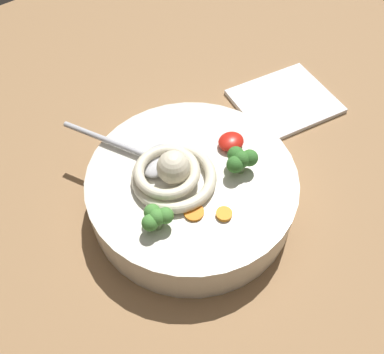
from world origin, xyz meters
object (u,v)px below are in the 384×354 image
at_px(noodle_pile, 172,173).
at_px(soup_spoon, 150,157).
at_px(folded_napkin, 285,101).
at_px(soup_bowl, 192,191).

height_order(noodle_pile, soup_spoon, noodle_pile).
height_order(noodle_pile, folded_napkin, noodle_pile).
relative_size(soup_bowl, soup_spoon, 1.64).
bearing_deg(noodle_pile, folded_napkin, -169.07).
distance_m(noodle_pile, soup_spoon, 0.05).
distance_m(soup_bowl, noodle_pile, 0.05).
bearing_deg(soup_spoon, soup_bowl, -180.00).
xyz_separation_m(soup_spoon, folded_napkin, (-0.28, -0.01, -0.07)).
distance_m(noodle_pile, folded_napkin, 0.29).
bearing_deg(soup_spoon, noodle_pile, 159.24).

